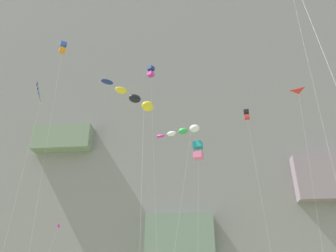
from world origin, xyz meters
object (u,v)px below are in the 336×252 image
(kite_box_upper_left, at_px, (198,151))
(kite_box_low_center, at_px, (247,115))
(kite_box_far_right, at_px, (151,72))
(kite_banner_upper_mid, at_px, (37,102))
(kite_delta_upper_right, at_px, (300,102))
(kite_windsock_low_left, at_px, (184,131))
(kite_box_high_center, at_px, (63,48))
(kite_windsock_high_right, at_px, (136,99))
(kite_delta_front_field, at_px, (61,226))

(kite_box_upper_left, height_order, kite_box_low_center, kite_box_low_center)
(kite_box_far_right, distance_m, kite_box_low_center, 18.45)
(kite_banner_upper_mid, bearing_deg, kite_delta_upper_right, 4.44)
(kite_box_far_right, height_order, kite_windsock_low_left, kite_box_far_right)
(kite_banner_upper_mid, relative_size, kite_box_high_center, 0.79)
(kite_delta_upper_right, relative_size, kite_windsock_high_right, 1.31)
(kite_box_upper_left, bearing_deg, kite_windsock_low_left, -165.17)
(kite_box_upper_left, xyz_separation_m, kite_banner_upper_mid, (-21.64, 1.06, 8.52))
(kite_windsock_high_right, relative_size, kite_box_high_center, 0.57)
(kite_delta_front_field, height_order, kite_delta_upper_right, kite_delta_upper_right)
(kite_banner_upper_mid, bearing_deg, kite_box_far_right, 25.62)
(kite_box_upper_left, distance_m, kite_delta_upper_right, 16.50)
(kite_banner_upper_mid, relative_size, kite_delta_upper_right, 1.05)
(kite_delta_front_field, distance_m, kite_windsock_low_left, 18.78)
(kite_delta_front_field, distance_m, kite_windsock_high_right, 19.29)
(kite_box_far_right, distance_m, kite_windsock_high_right, 22.56)
(kite_box_high_center, bearing_deg, kite_box_low_center, 7.84)
(kite_box_low_center, bearing_deg, kite_delta_front_field, 178.32)
(kite_windsock_low_left, relative_size, kite_box_low_center, 0.83)
(kite_banner_upper_mid, xyz_separation_m, kite_box_low_center, (28.24, 2.31, -2.38))
(kite_banner_upper_mid, height_order, kite_box_high_center, kite_box_high_center)
(kite_banner_upper_mid, distance_m, kite_box_far_right, 18.44)
(kite_delta_upper_right, distance_m, kite_box_high_center, 33.93)
(kite_banner_upper_mid, bearing_deg, kite_box_low_center, 4.67)
(kite_banner_upper_mid, bearing_deg, kite_delta_front_field, 32.39)
(kite_delta_front_field, distance_m, kite_box_low_center, 27.18)
(kite_windsock_high_right, bearing_deg, kite_delta_front_field, 131.71)
(kite_banner_upper_mid, height_order, kite_box_low_center, kite_banner_upper_mid)
(kite_box_far_right, height_order, kite_windsock_high_right, kite_box_far_right)
(kite_box_low_center, bearing_deg, kite_banner_upper_mid, -175.33)
(kite_box_upper_left, relative_size, kite_box_high_center, 0.51)
(kite_windsock_high_right, xyz_separation_m, kite_box_high_center, (-12.91, 8.30, 14.47))
(kite_box_upper_left, distance_m, kite_windsock_low_left, 2.89)
(kite_box_upper_left, distance_m, kite_windsock_high_right, 10.44)
(kite_box_upper_left, bearing_deg, kite_windsock_high_right, -124.52)
(kite_box_upper_left, relative_size, kite_delta_upper_right, 0.69)
(kite_delta_upper_right, height_order, kite_windsock_low_left, kite_delta_upper_right)
(kite_delta_front_field, distance_m, kite_box_upper_left, 18.93)
(kite_delta_upper_right, height_order, kite_box_high_center, kite_box_high_center)
(kite_windsock_high_right, xyz_separation_m, kite_box_low_center, (12.40, 11.79, 3.99))
(kite_banner_upper_mid, xyz_separation_m, kite_windsock_low_left, (20.06, -1.48, -6.13))
(kite_box_upper_left, height_order, kite_box_high_center, kite_box_high_center)
(kite_box_far_right, distance_m, kite_box_high_center, 14.17)
(kite_delta_front_field, height_order, kite_banner_upper_mid, kite_banner_upper_mid)
(kite_delta_upper_right, xyz_separation_m, kite_windsock_high_right, (-19.68, -12.24, -5.89))
(kite_banner_upper_mid, distance_m, kite_windsock_high_right, 19.53)
(kite_box_upper_left, xyz_separation_m, kite_delta_upper_right, (13.89, 3.82, 8.04))
(kite_box_high_center, bearing_deg, kite_delta_upper_right, 6.89)
(kite_banner_upper_mid, xyz_separation_m, kite_box_far_right, (14.50, 6.96, 9.02))
(kite_banner_upper_mid, height_order, kite_windsock_high_right, kite_banner_upper_mid)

